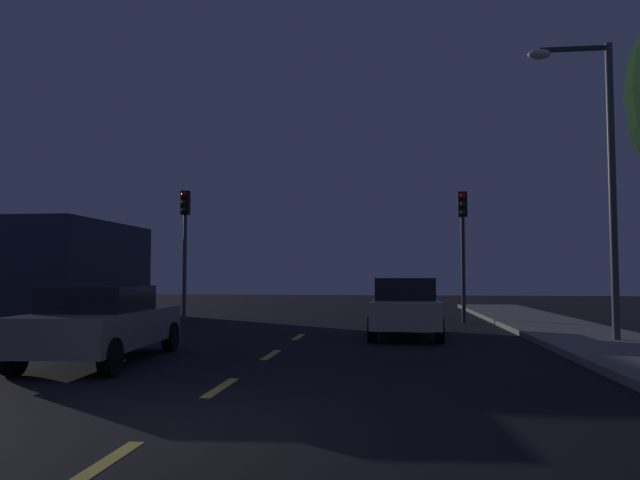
{
  "coord_description": "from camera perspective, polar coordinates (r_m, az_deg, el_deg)",
  "views": [
    {
      "loc": [
        2.53,
        -6.34,
        1.65
      ],
      "look_at": [
        -0.06,
        15.73,
        2.96
      ],
      "focal_mm": 34.41,
      "sensor_mm": 36.0,
      "label": 1
    }
  ],
  "objects": [
    {
      "name": "lane_stripe_second",
      "position": [
        9.43,
        -9.21,
        -13.38
      ],
      "size": [
        0.16,
        1.6,
        0.01
      ],
      "primitive_type": "cube",
      "color": "#EACC4C",
      "rests_on": "ground_plane"
    },
    {
      "name": "car_adjacent_lane",
      "position": [
        12.59,
        -19.57,
        -7.25
      ],
      "size": [
        2.13,
        4.63,
        1.46
      ],
      "color": "gray",
      "rests_on": "ground_plane"
    },
    {
      "name": "lane_stripe_fourth",
      "position": [
        16.81,
        -2.02,
        -8.99
      ],
      "size": [
        0.16,
        1.6,
        0.01
      ],
      "primitive_type": "cube",
      "color": "#EACC4C",
      "rests_on": "ground_plane"
    },
    {
      "name": "sidewalk_curb_right",
      "position": [
        14.32,
        27.35,
        -9.31
      ],
      "size": [
        3.0,
        40.0,
        0.15
      ],
      "primitive_type": "cube",
      "color": "gray",
      "rests_on": "ground_plane"
    },
    {
      "name": "traffic_signal_right",
      "position": [
        22.42,
        13.14,
        0.89
      ],
      "size": [
        0.32,
        0.38,
        4.66
      ],
      "color": "#2D2D30",
      "rests_on": "ground_plane"
    },
    {
      "name": "car_stopped_ahead",
      "position": [
        16.95,
        7.93,
        -6.21
      ],
      "size": [
        1.93,
        4.36,
        1.6
      ],
      "color": "beige",
      "rests_on": "ground_plane"
    },
    {
      "name": "ground_plane",
      "position": [
        13.67,
        -4.08,
        -10.29
      ],
      "size": [
        80.0,
        80.0,
        0.0
      ],
      "primitive_type": "plane",
      "color": "black"
    },
    {
      "name": "storefront_left",
      "position": [
        25.74,
        -23.04,
        -2.65
      ],
      "size": [
        4.45,
        7.02,
        3.71
      ],
      "primitive_type": "cube",
      "color": "#333847",
      "rests_on": "ground_plane"
    },
    {
      "name": "lane_stripe_third",
      "position": [
        13.09,
        -4.58,
        -10.58
      ],
      "size": [
        0.16,
        1.6,
        0.01
      ],
      "primitive_type": "cube",
      "color": "#EACC4C",
      "rests_on": "ground_plane"
    },
    {
      "name": "street_lamp_right",
      "position": [
        16.32,
        24.46,
        6.63
      ],
      "size": [
        2.0,
        0.36,
        7.3
      ],
      "color": "#4C4C51",
      "rests_on": "ground_plane"
    },
    {
      "name": "traffic_signal_left",
      "position": [
        23.59,
        -12.45,
        0.99
      ],
      "size": [
        0.32,
        0.38,
        4.86
      ],
      "color": "#4C4C51",
      "rests_on": "ground_plane"
    },
    {
      "name": "lane_stripe_nearest",
      "position": [
        5.96,
        -19.87,
        -19.21
      ],
      "size": [
        0.16,
        1.6,
        0.01
      ],
      "primitive_type": "cube",
      "color": "#EACC4C",
      "rests_on": "ground_plane"
    }
  ]
}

